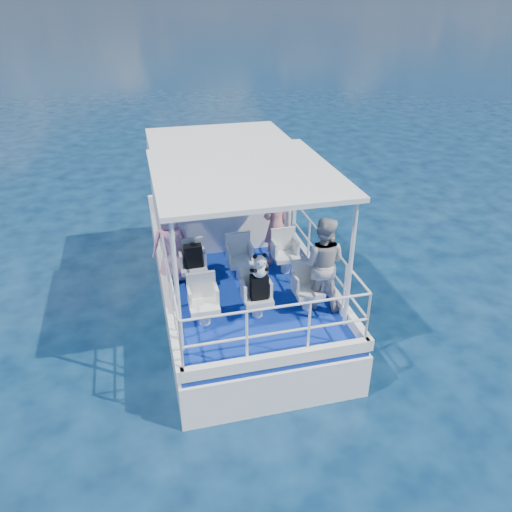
{
  "coord_description": "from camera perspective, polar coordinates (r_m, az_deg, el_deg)",
  "views": [
    {
      "loc": [
        -1.72,
        -7.89,
        5.87
      ],
      "look_at": [
        0.16,
        -0.4,
        1.66
      ],
      "focal_mm": 35.0,
      "sensor_mm": 36.0,
      "label": 1
    }
  ],
  "objects": [
    {
      "name": "ground",
      "position": [
        9.98,
        -1.43,
        -7.44
      ],
      "size": [
        2000.0,
        2000.0,
        0.0
      ],
      "primitive_type": "plane",
      "color": "#061932",
      "rests_on": "ground"
    },
    {
      "name": "hull",
      "position": [
        10.79,
        -2.61,
        -4.4
      ],
      "size": [
        3.0,
        7.0,
        1.6
      ],
      "primitive_type": "cube",
      "color": "white",
      "rests_on": "ground"
    },
    {
      "name": "deck",
      "position": [
        10.35,
        -2.71,
        -0.45
      ],
      "size": [
        2.9,
        6.9,
        0.1
      ],
      "primitive_type": "cube",
      "color": "navy",
      "rests_on": "hull"
    },
    {
      "name": "cabin",
      "position": [
        11.03,
        -4.23,
        7.98
      ],
      "size": [
        2.85,
        2.0,
        2.2
      ],
      "primitive_type": "cube",
      "color": "white",
      "rests_on": "deck"
    },
    {
      "name": "canopy",
      "position": [
        8.34,
        -1.39,
        9.48
      ],
      "size": [
        3.0,
        3.2,
        0.08
      ],
      "primitive_type": "cube",
      "color": "white",
      "rests_on": "cabin"
    },
    {
      "name": "canopy_posts",
      "position": [
        8.73,
        -1.23,
        2.29
      ],
      "size": [
        2.77,
        2.97,
        2.2
      ],
      "color": "white",
      "rests_on": "deck"
    },
    {
      "name": "railings",
      "position": [
        8.74,
        -0.71,
        -2.16
      ],
      "size": [
        2.84,
        3.59,
        1.0
      ],
      "primitive_type": null,
      "color": "white",
      "rests_on": "deck"
    },
    {
      "name": "seat_port_fwd",
      "position": [
        9.43,
        -7.13,
        -2.11
      ],
      "size": [
        0.48,
        0.46,
        0.38
      ],
      "primitive_type": "cube",
      "color": "silver",
      "rests_on": "deck"
    },
    {
      "name": "seat_center_fwd",
      "position": [
        9.55,
        -1.78,
        -1.45
      ],
      "size": [
        0.48,
        0.46,
        0.38
      ],
      "primitive_type": "cube",
      "color": "silver",
      "rests_on": "deck"
    },
    {
      "name": "seat_stbd_fwd",
      "position": [
        9.75,
        3.39,
        -0.81
      ],
      "size": [
        0.48,
        0.46,
        0.38
      ],
      "primitive_type": "cube",
      "color": "silver",
      "rests_on": "deck"
    },
    {
      "name": "seat_port_aft",
      "position": [
        8.34,
        -5.91,
        -6.54
      ],
      "size": [
        0.48,
        0.46,
        0.38
      ],
      "primitive_type": "cube",
      "color": "silver",
      "rests_on": "deck"
    },
    {
      "name": "seat_center_aft",
      "position": [
        8.48,
        0.13,
        -5.72
      ],
      "size": [
        0.48,
        0.46,
        0.38
      ],
      "primitive_type": "cube",
      "color": "silver",
      "rests_on": "deck"
    },
    {
      "name": "seat_stbd_aft",
      "position": [
        8.7,
        5.91,
        -4.88
      ],
      "size": [
        0.48,
        0.46,
        0.38
      ],
      "primitive_type": "cube",
      "color": "silver",
      "rests_on": "deck"
    },
    {
      "name": "passenger_port_fwd",
      "position": [
        9.35,
        -9.65,
        1.26
      ],
      "size": [
        0.58,
        0.43,
        1.48
      ],
      "primitive_type": "imported",
      "rotation": [
        0.0,
        0.0,
        3.2
      ],
      "color": "pink",
      "rests_on": "deck"
    },
    {
      "name": "passenger_stbd_fwd",
      "position": [
        9.82,
        2.28,
        3.54
      ],
      "size": [
        0.7,
        0.59,
        1.63
      ],
      "primitive_type": "imported",
      "rotation": [
        0.0,
        0.0,
        3.54
      ],
      "color": "#C68084",
      "rests_on": "deck"
    },
    {
      "name": "passenger_stbd_aft",
      "position": [
        8.49,
        7.57,
        -0.81
      ],
      "size": [
        1.02,
        0.95,
        1.67
      ],
      "primitive_type": "imported",
      "rotation": [
        0.0,
        0.0,
        2.63
      ],
      "color": "silver",
      "rests_on": "deck"
    },
    {
      "name": "backpack_port",
      "position": [
        9.21,
        -7.19,
        0.0
      ],
      "size": [
        0.33,
        0.18,
        0.43
      ],
      "primitive_type": "cube",
      "color": "black",
      "rests_on": "seat_port_fwd"
    },
    {
      "name": "backpack_center",
      "position": [
        8.22,
        0.37,
        -3.56
      ],
      "size": [
        0.29,
        0.16,
        0.43
      ],
      "primitive_type": "cube",
      "color": "black",
      "rests_on": "seat_center_aft"
    },
    {
      "name": "compact_camera",
      "position": [
        9.1,
        -7.28,
        1.35
      ],
      "size": [
        0.09,
        0.05,
        0.05
      ],
      "primitive_type": "cube",
      "color": "black",
      "rests_on": "backpack_port"
    },
    {
      "name": "panda",
      "position": [
        7.98,
        0.42,
        -1.09
      ],
      "size": [
        0.27,
        0.22,
        0.41
      ],
      "primitive_type": null,
      "color": "white",
      "rests_on": "backpack_center"
    }
  ]
}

